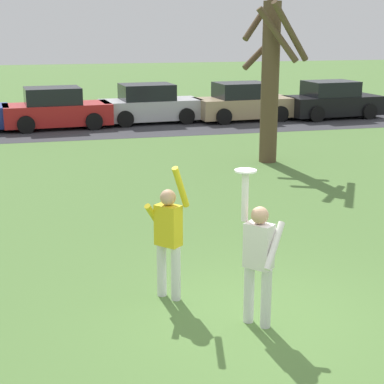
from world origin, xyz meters
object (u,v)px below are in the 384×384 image
at_px(parked_car_black, 332,101).
at_px(bare_tree_tall, 270,76).
at_px(parked_car_tan, 243,103).
at_px(frisbee_disc, 246,171).
at_px(parked_car_red, 56,110).
at_px(person_defender, 168,235).
at_px(person_catcher, 259,256).
at_px(parked_car_silver, 150,105).

bearing_deg(parked_car_black, bare_tree_tall, -131.32).
height_order(parked_car_tan, bare_tree_tall, bare_tree_tall).
xyz_separation_m(frisbee_disc, parked_car_red, (-1.86, 17.34, -1.37)).
distance_m(person_defender, parked_car_red, 16.42).
bearing_deg(frisbee_disc, bare_tree_tall, 67.32).
xyz_separation_m(parked_car_red, parked_car_black, (11.74, -0.01, 0.00)).
distance_m(person_catcher, parked_car_black, 20.03).
height_order(parked_car_silver, bare_tree_tall, bare_tree_tall).
distance_m(parked_car_silver, parked_car_black, 7.96).
bearing_deg(parked_car_red, parked_car_silver, 3.76).
height_order(person_defender, parked_car_silver, person_defender).
bearing_deg(parked_car_black, parked_car_tan, 172.28).
relative_size(parked_car_red, parked_car_black, 1.00).
xyz_separation_m(person_defender, frisbee_disc, (0.82, -0.95, 1.11)).
height_order(frisbee_disc, parked_car_red, frisbee_disc).
xyz_separation_m(parked_car_tan, parked_car_black, (3.98, -0.24, 0.00)).
bearing_deg(parked_car_silver, parked_car_red, -176.24).
bearing_deg(frisbee_disc, person_defender, 130.94).
xyz_separation_m(person_catcher, person_defender, (-0.97, 1.12, -0.00)).
bearing_deg(parked_car_silver, person_defender, -103.54).
bearing_deg(parked_car_silver, bare_tree_tall, -80.67).
distance_m(parked_car_red, parked_car_tan, 7.76).
bearing_deg(parked_car_tan, parked_car_black, -7.72).
bearing_deg(parked_car_silver, parked_car_black, -8.19).
bearing_deg(person_catcher, parked_car_tan, -58.92).
bearing_deg(person_defender, frisbee_disc, 0.00).
relative_size(parked_car_silver, parked_car_black, 1.00).
xyz_separation_m(person_catcher, parked_car_tan, (5.76, 17.74, -0.25)).
relative_size(person_defender, frisbee_disc, 7.12).
distance_m(person_defender, parked_car_tan, 17.93).
xyz_separation_m(parked_car_tan, bare_tree_tall, (-1.94, -8.08, 1.76)).
distance_m(frisbee_disc, parked_car_silver, 18.03).
xyz_separation_m(parked_car_silver, parked_car_tan, (3.97, -0.30, 0.00)).
distance_m(parked_car_red, bare_tree_tall, 9.93).
height_order(frisbee_disc, parked_car_silver, frisbee_disc).
height_order(parked_car_silver, parked_car_tan, same).
distance_m(parked_car_tan, parked_car_black, 3.98).
bearing_deg(parked_car_red, parked_car_black, -4.31).
height_order(person_catcher, bare_tree_tall, bare_tree_tall).
relative_size(person_catcher, person_defender, 1.02).
distance_m(person_catcher, parked_car_red, 17.62).
bearing_deg(person_defender, bare_tree_tall, 109.79).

